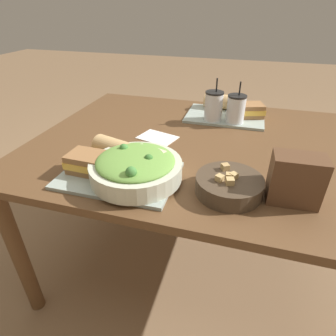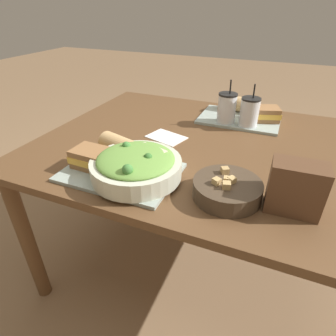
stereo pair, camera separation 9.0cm
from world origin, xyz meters
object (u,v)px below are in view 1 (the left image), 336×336
(salad_bowl, at_px, (136,167))
(drink_cup_dark, at_px, (214,107))
(baguette_near, at_px, (117,150))
(soup_bowl, at_px, (229,185))
(drink_cup_red, at_px, (236,110))
(sandwich_near, at_px, (89,162))
(sandwich_far, at_px, (248,110))
(baguette_far, at_px, (222,102))
(napkin_folded, at_px, (158,138))
(chip_bag, at_px, (295,180))

(salad_bowl, relative_size, drink_cup_dark, 1.49)
(baguette_near, height_order, drink_cup_dark, drink_cup_dark)
(soup_bowl, bearing_deg, drink_cup_red, 92.94)
(drink_cup_red, bearing_deg, soup_bowl, -87.06)
(sandwich_near, xyz_separation_m, sandwich_far, (0.49, 0.67, 0.00))
(sandwich_far, height_order, baguette_far, baguette_far)
(baguette_near, relative_size, sandwich_far, 1.11)
(salad_bowl, height_order, napkin_folded, salad_bowl)
(baguette_near, height_order, chip_bag, chip_bag)
(sandwich_near, height_order, napkin_folded, sandwich_near)
(baguette_far, relative_size, chip_bag, 1.22)
(baguette_near, xyz_separation_m, drink_cup_red, (0.38, 0.48, 0.02))
(salad_bowl, height_order, drink_cup_dark, drink_cup_dark)
(napkin_folded, bearing_deg, sandwich_near, -111.19)
(sandwich_near, distance_m, baguette_far, 0.83)
(sandwich_far, relative_size, napkin_folded, 0.94)
(soup_bowl, relative_size, napkin_folded, 1.13)
(drink_cup_dark, bearing_deg, drink_cup_red, -0.00)
(baguette_far, distance_m, drink_cup_red, 0.20)
(soup_bowl, height_order, drink_cup_dark, drink_cup_dark)
(sandwich_near, xyz_separation_m, napkin_folded, (0.13, 0.34, -0.04))
(soup_bowl, bearing_deg, drink_cup_dark, 103.24)
(salad_bowl, xyz_separation_m, sandwich_near, (-0.17, -0.00, -0.01))
(sandwich_near, bearing_deg, baguette_near, 62.81)
(salad_bowl, height_order, sandwich_near, salad_bowl)
(sandwich_far, distance_m, drink_cup_dark, 0.19)
(soup_bowl, xyz_separation_m, chip_bag, (0.18, 0.01, 0.04))
(baguette_far, bearing_deg, drink_cup_dark, 179.62)
(sandwich_far, xyz_separation_m, drink_cup_dark, (-0.16, -0.09, 0.03))
(sandwich_near, bearing_deg, chip_bag, 4.89)
(sandwich_far, height_order, drink_cup_red, drink_cup_red)
(soup_bowl, distance_m, drink_cup_red, 0.56)
(sandwich_far, relative_size, baguette_far, 0.94)
(salad_bowl, distance_m, baguette_far, 0.77)
(baguette_near, height_order, baguette_far, same)
(salad_bowl, bearing_deg, soup_bowl, 3.23)
(sandwich_near, bearing_deg, napkin_folded, 70.94)
(sandwich_far, bearing_deg, napkin_folded, -154.67)
(sandwich_far, xyz_separation_m, drink_cup_red, (-0.05, -0.09, 0.03))
(baguette_near, relative_size, drink_cup_red, 0.99)
(soup_bowl, relative_size, sandwich_far, 1.20)
(sandwich_far, xyz_separation_m, chip_bag, (0.15, -0.64, 0.03))
(sandwich_far, xyz_separation_m, napkin_folded, (-0.36, -0.34, -0.04))
(salad_bowl, bearing_deg, napkin_folded, 96.31)
(chip_bag, bearing_deg, sandwich_far, 101.17)
(soup_bowl, relative_size, baguette_far, 1.13)
(soup_bowl, relative_size, chip_bag, 1.38)
(napkin_folded, bearing_deg, soup_bowl, -43.80)
(sandwich_far, height_order, napkin_folded, sandwich_far)
(baguette_far, height_order, napkin_folded, baguette_far)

